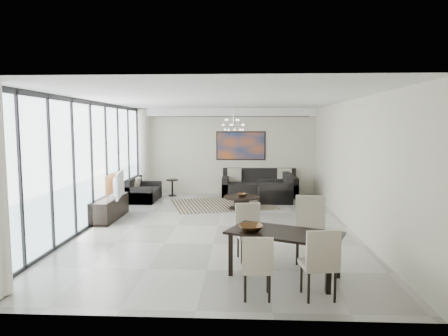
# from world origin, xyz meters

# --- Properties ---
(room_shell) EXTENTS (6.00, 9.00, 2.90)m
(room_shell) POSITION_xyz_m (0.46, 0.00, 1.45)
(room_shell) COLOR #A8A39B
(room_shell) RESTS_ON ground
(window_wall) EXTENTS (0.37, 8.95, 2.90)m
(window_wall) POSITION_xyz_m (-2.86, 0.00, 1.47)
(window_wall) COLOR white
(window_wall) RESTS_ON floor
(soffit) EXTENTS (5.98, 0.40, 0.26)m
(soffit) POSITION_xyz_m (0.00, 4.30, 2.77)
(soffit) COLOR white
(soffit) RESTS_ON room_shell
(painting) EXTENTS (1.68, 0.04, 0.98)m
(painting) POSITION_xyz_m (0.50, 4.47, 1.65)
(painting) COLOR #C6561B
(painting) RESTS_ON room_shell
(chandelier) EXTENTS (0.66, 0.66, 0.71)m
(chandelier) POSITION_xyz_m (0.30, 2.50, 2.35)
(chandelier) COLOR silver
(chandelier) RESTS_ON room_shell
(rug) EXTENTS (3.33, 2.89, 0.01)m
(rug) POSITION_xyz_m (-0.03, 2.58, 0.01)
(rug) COLOR black
(rug) RESTS_ON floor
(coffee_table) EXTENTS (1.01, 1.01, 0.36)m
(coffee_table) POSITION_xyz_m (0.55, 1.95, 0.20)
(coffee_table) COLOR black
(coffee_table) RESTS_ON floor
(bowl_coffee) EXTENTS (0.28, 0.28, 0.08)m
(bowl_coffee) POSITION_xyz_m (0.55, 1.95, 0.40)
(bowl_coffee) COLOR brown
(bowl_coffee) RESTS_ON coffee_table
(sofa_main) EXTENTS (2.46, 1.01, 0.90)m
(sofa_main) POSITION_xyz_m (1.13, 4.08, 0.30)
(sofa_main) COLOR black
(sofa_main) RESTS_ON floor
(loveseat) EXTENTS (0.81, 1.45, 0.72)m
(loveseat) POSITION_xyz_m (-2.54, 3.05, 0.25)
(loveseat) COLOR black
(loveseat) RESTS_ON floor
(armchair) EXTENTS (1.02, 1.08, 0.89)m
(armchair) POSITION_xyz_m (1.60, 3.05, 0.30)
(armchair) COLOR black
(armchair) RESTS_ON floor
(side_table) EXTENTS (0.40, 0.40, 0.55)m
(side_table) POSITION_xyz_m (-1.77, 3.94, 0.37)
(side_table) COLOR black
(side_table) RESTS_ON floor
(tv_console) EXTENTS (0.49, 1.73, 0.54)m
(tv_console) POSITION_xyz_m (-2.76, 0.57, 0.27)
(tv_console) COLOR black
(tv_console) RESTS_ON floor
(television) EXTENTS (0.33, 1.12, 0.64)m
(television) POSITION_xyz_m (-2.60, 0.58, 0.86)
(television) COLOR gray
(television) RESTS_ON tv_console
(dining_table) EXTENTS (1.89, 1.46, 0.71)m
(dining_table) POSITION_xyz_m (1.22, -3.10, 0.62)
(dining_table) COLOR black
(dining_table) RESTS_ON floor
(dining_chair_sw) EXTENTS (0.41, 0.41, 0.88)m
(dining_chair_sw) POSITION_xyz_m (0.78, -3.96, 0.50)
(dining_chair_sw) COLOR beige
(dining_chair_sw) RESTS_ON floor
(dining_chair_se) EXTENTS (0.50, 0.50, 0.98)m
(dining_chair_se) POSITION_xyz_m (1.61, -3.93, 0.56)
(dining_chair_se) COLOR beige
(dining_chair_se) RESTS_ON floor
(dining_chair_nw) EXTENTS (0.52, 0.52, 0.96)m
(dining_chair_nw) POSITION_xyz_m (0.69, -2.26, 0.55)
(dining_chair_nw) COLOR beige
(dining_chair_nw) RESTS_ON floor
(dining_chair_ne) EXTENTS (0.59, 0.59, 1.11)m
(dining_chair_ne) POSITION_xyz_m (1.74, -2.30, 0.64)
(dining_chair_ne) COLOR beige
(dining_chair_ne) RESTS_ON floor
(bowl_dining) EXTENTS (0.44, 0.44, 0.09)m
(bowl_dining) POSITION_xyz_m (0.71, -3.07, 0.75)
(bowl_dining) COLOR brown
(bowl_dining) RESTS_ON dining_table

